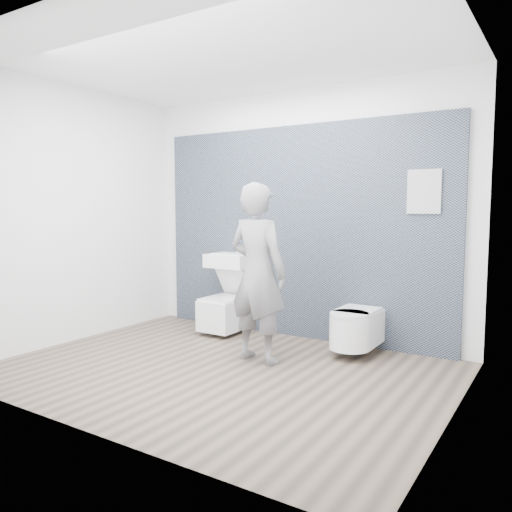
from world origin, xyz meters
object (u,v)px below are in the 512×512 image
Objects in this scene: toilet_square at (226,311)px; washbasin at (231,260)px; visitor at (258,273)px; toilet_rounded at (355,328)px.

washbasin is at bearing 90.00° from toilet_square.
visitor is at bearing -42.53° from washbasin.
toilet_square is at bearing -33.50° from visitor.
toilet_square is (0.00, -0.10, -0.60)m from washbasin.
visitor reaches higher than toilet_square.
washbasin is at bearing 174.97° from toilet_rounded.
toilet_square is at bearing 178.58° from toilet_rounded.
washbasin reaches higher than toilet_square.
washbasin is at bearing -37.27° from visitor.
toilet_rounded is at bearing -1.42° from toilet_square.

